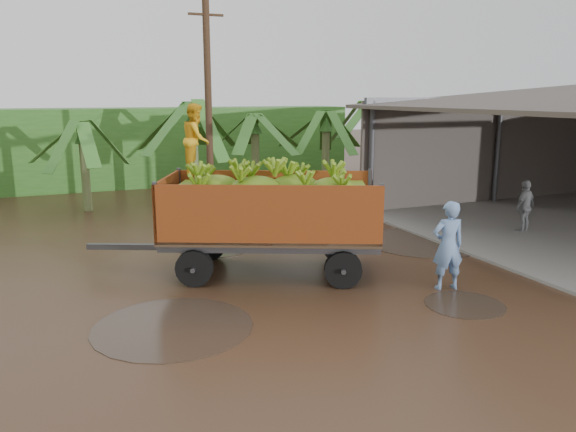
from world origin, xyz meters
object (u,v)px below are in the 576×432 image
object	(u,v)px
man_blue	(448,246)
utility_pole	(209,109)
man_grey	(525,207)
banana_trailer	(269,211)

from	to	relation	value
man_blue	utility_pole	size ratio (longest dim) A/B	0.27
man_grey	man_blue	bearing A→B (deg)	12.91
man_blue	man_grey	bearing A→B (deg)	-137.96
utility_pole	banana_trailer	bearing A→B (deg)	-93.72
man_blue	utility_pole	bearing A→B (deg)	-62.82
man_blue	utility_pole	xyz separation A→B (m)	(-2.71, 9.64, 2.75)
banana_trailer	man_grey	world-z (taller)	banana_trailer
banana_trailer	man_grey	bearing A→B (deg)	28.72
man_grey	utility_pole	size ratio (longest dim) A/B	0.23
man_grey	banana_trailer	bearing A→B (deg)	-13.58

